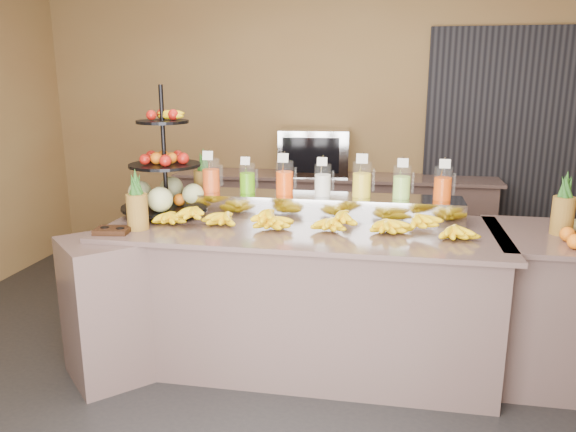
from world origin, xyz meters
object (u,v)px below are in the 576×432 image
(pitcher_tray, at_px, (322,206))
(condiment_caddy, at_px, (113,230))
(banana_heap, at_px, (303,217))
(oven_warmer, at_px, (314,152))
(fruit_stand, at_px, (171,182))

(pitcher_tray, distance_m, condiment_caddy, 1.37)
(banana_heap, height_order, condiment_caddy, banana_heap)
(pitcher_tray, xyz_separation_m, banana_heap, (-0.08, -0.32, -0.00))
(condiment_caddy, relative_size, oven_warmer, 0.31)
(pitcher_tray, bearing_deg, oven_warmer, 99.71)
(pitcher_tray, distance_m, oven_warmer, 1.70)
(fruit_stand, bearing_deg, oven_warmer, 61.68)
(pitcher_tray, height_order, banana_heap, banana_heap)
(oven_warmer, bearing_deg, condiment_caddy, -116.78)
(pitcher_tray, bearing_deg, fruit_stand, -174.72)
(banana_heap, relative_size, fruit_stand, 2.29)
(fruit_stand, xyz_separation_m, oven_warmer, (0.75, 1.77, -0.01))
(banana_heap, bearing_deg, oven_warmer, 95.88)
(oven_warmer, bearing_deg, pitcher_tray, -85.11)
(banana_heap, xyz_separation_m, oven_warmer, (-0.20, 1.99, 0.15))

